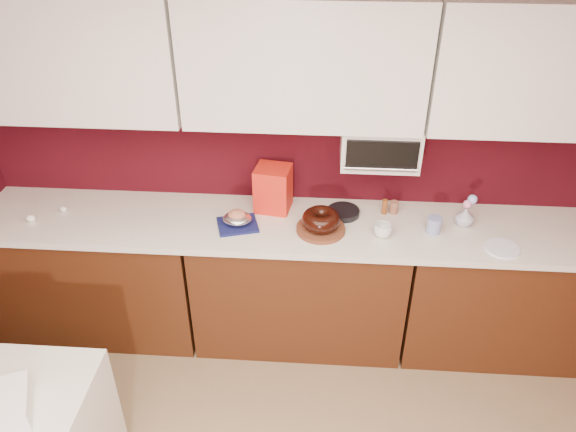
% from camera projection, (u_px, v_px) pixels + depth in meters
% --- Properties ---
extents(ceiling, '(4.00, 4.50, 0.02)m').
position_uv_depth(ceiling, '(248.00, 75.00, 0.90)').
color(ceiling, white).
rests_on(ceiling, wall_back).
extents(wall_back, '(4.00, 0.02, 2.50)m').
position_uv_depth(wall_back, '(303.00, 149.00, 3.46)').
color(wall_back, '#3C080F').
rests_on(wall_back, floor).
extents(base_cabinet_left, '(1.31, 0.58, 0.86)m').
position_uv_depth(base_cabinet_left, '(100.00, 274.00, 3.74)').
color(base_cabinet_left, '#45210D').
rests_on(base_cabinet_left, floor).
extents(base_cabinet_center, '(1.31, 0.58, 0.86)m').
position_uv_depth(base_cabinet_center, '(299.00, 284.00, 3.66)').
color(base_cabinet_center, '#45210D').
rests_on(base_cabinet_center, floor).
extents(base_cabinet_right, '(1.31, 0.58, 0.86)m').
position_uv_depth(base_cabinet_right, '(508.00, 293.00, 3.58)').
color(base_cabinet_right, '#45210D').
rests_on(base_cabinet_right, floor).
extents(countertop, '(4.00, 0.62, 0.04)m').
position_uv_depth(countertop, '(300.00, 227.00, 3.41)').
color(countertop, silver).
rests_on(countertop, base_cabinet_center).
extents(upper_cabinet_left, '(1.31, 0.33, 0.70)m').
position_uv_depth(upper_cabinet_left, '(61.00, 56.00, 3.08)').
color(upper_cabinet_left, white).
rests_on(upper_cabinet_left, wall_back).
extents(upper_cabinet_center, '(1.31, 0.33, 0.70)m').
position_uv_depth(upper_cabinet_center, '(304.00, 62.00, 3.00)').
color(upper_cabinet_center, white).
rests_on(upper_cabinet_center, wall_back).
extents(upper_cabinet_right, '(1.31, 0.33, 0.70)m').
position_uv_depth(upper_cabinet_right, '(559.00, 68.00, 2.92)').
color(upper_cabinet_right, white).
rests_on(upper_cabinet_right, wall_back).
extents(toaster_oven, '(0.45, 0.30, 0.25)m').
position_uv_depth(toaster_oven, '(380.00, 143.00, 3.25)').
color(toaster_oven, white).
rests_on(toaster_oven, upper_cabinet_center).
extents(toaster_oven_door, '(0.40, 0.02, 0.18)m').
position_uv_depth(toaster_oven_door, '(382.00, 156.00, 3.12)').
color(toaster_oven_door, black).
rests_on(toaster_oven_door, toaster_oven).
extents(toaster_oven_handle, '(0.42, 0.02, 0.02)m').
position_uv_depth(toaster_oven_handle, '(381.00, 169.00, 3.14)').
color(toaster_oven_handle, silver).
rests_on(toaster_oven_handle, toaster_oven).
extents(cake_base, '(0.33, 0.33, 0.03)m').
position_uv_depth(cake_base, '(321.00, 229.00, 3.33)').
color(cake_base, brown).
rests_on(cake_base, countertop).
extents(bundt_cake, '(0.26, 0.26, 0.09)m').
position_uv_depth(bundt_cake, '(321.00, 220.00, 3.29)').
color(bundt_cake, black).
rests_on(bundt_cake, cake_base).
extents(navy_towel, '(0.28, 0.26, 0.02)m').
position_uv_depth(navy_towel, '(238.00, 225.00, 3.37)').
color(navy_towel, '#151A52').
rests_on(navy_towel, countertop).
extents(foil_ham_nest, '(0.21, 0.20, 0.06)m').
position_uv_depth(foil_ham_nest, '(237.00, 218.00, 3.35)').
color(foil_ham_nest, silver).
rests_on(foil_ham_nest, navy_towel).
extents(roasted_ham, '(0.12, 0.10, 0.07)m').
position_uv_depth(roasted_ham, '(237.00, 215.00, 3.34)').
color(roasted_ham, '#C7785B').
rests_on(roasted_ham, foil_ham_nest).
extents(pandoro_box, '(0.24, 0.22, 0.29)m').
position_uv_depth(pandoro_box, '(273.00, 188.00, 3.47)').
color(pandoro_box, red).
rests_on(pandoro_box, countertop).
extents(dark_pan, '(0.26, 0.26, 0.03)m').
position_uv_depth(dark_pan, '(343.00, 212.00, 3.48)').
color(dark_pan, black).
rests_on(dark_pan, countertop).
extents(coffee_mug, '(0.11, 0.11, 0.10)m').
position_uv_depth(coffee_mug, '(383.00, 229.00, 3.26)').
color(coffee_mug, white).
rests_on(coffee_mug, countertop).
extents(blue_jar, '(0.11, 0.11, 0.10)m').
position_uv_depth(blue_jar, '(434.00, 225.00, 3.30)').
color(blue_jar, navy).
rests_on(blue_jar, countertop).
extents(flower_vase, '(0.10, 0.10, 0.13)m').
position_uv_depth(flower_vase, '(465.00, 216.00, 3.35)').
color(flower_vase, '#ABB4C2').
rests_on(flower_vase, countertop).
extents(flower_pink, '(0.05, 0.05, 0.05)m').
position_uv_depth(flower_pink, '(467.00, 204.00, 3.31)').
color(flower_pink, pink).
rests_on(flower_pink, flower_vase).
extents(flower_blue, '(0.06, 0.06, 0.06)m').
position_uv_depth(flower_blue, '(473.00, 199.00, 3.31)').
color(flower_blue, '#9CB1F9').
rests_on(flower_blue, flower_vase).
extents(china_plate, '(0.21, 0.21, 0.01)m').
position_uv_depth(china_plate, '(502.00, 248.00, 3.18)').
color(china_plate, white).
rests_on(china_plate, countertop).
extents(amber_bottle, '(0.04, 0.04, 0.10)m').
position_uv_depth(amber_bottle, '(385.00, 207.00, 3.47)').
color(amber_bottle, brown).
rests_on(amber_bottle, countertop).
extents(paper_cup, '(0.06, 0.06, 0.08)m').
position_uv_depth(paper_cup, '(394.00, 207.00, 3.48)').
color(paper_cup, '#955C44').
rests_on(paper_cup, countertop).
extents(egg_left, '(0.07, 0.05, 0.05)m').
position_uv_depth(egg_left, '(31.00, 218.00, 3.41)').
color(egg_left, white).
rests_on(egg_left, countertop).
extents(egg_right, '(0.06, 0.05, 0.04)m').
position_uv_depth(egg_right, '(63.00, 209.00, 3.50)').
color(egg_right, silver).
rests_on(egg_right, countertop).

